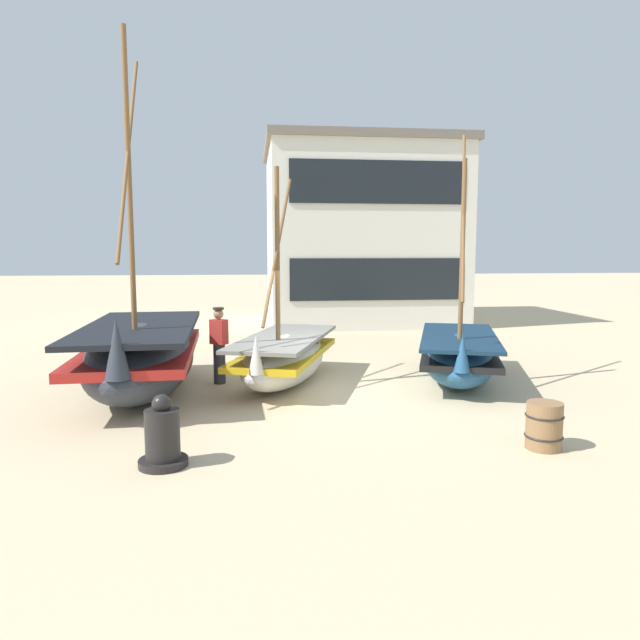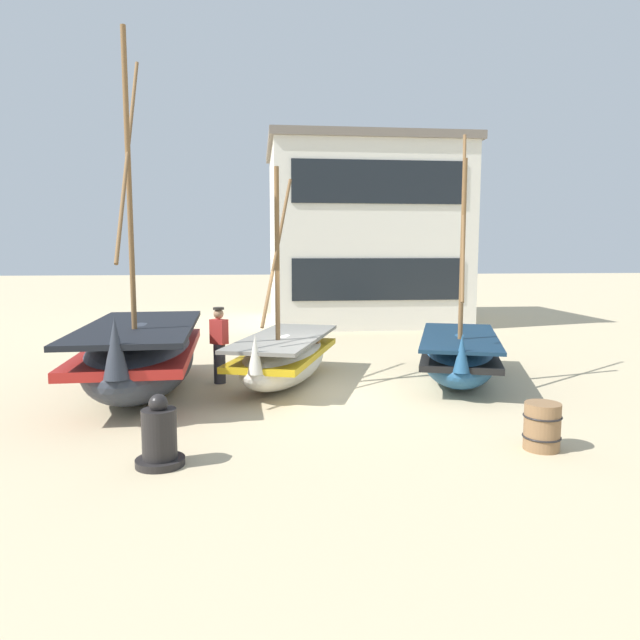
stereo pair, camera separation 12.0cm
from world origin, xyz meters
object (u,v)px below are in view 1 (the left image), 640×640
(fishing_boat_centre_large, at_px, (141,356))
(capstan_winch, at_px, (163,438))
(fishing_boat_near_left, at_px, (459,355))
(fishing_boat_far_right, at_px, (285,357))
(wooden_barrel, at_px, (544,426))
(fisherman_by_hull, at_px, (219,346))
(harbor_building_main, at_px, (360,234))

(fishing_boat_centre_large, distance_m, capstan_winch, 4.29)
(fishing_boat_near_left, bearing_deg, fishing_boat_far_right, 177.40)
(fishing_boat_near_left, height_order, fishing_boat_centre_large, fishing_boat_centre_large)
(wooden_barrel, bearing_deg, fishing_boat_far_right, 127.08)
(fisherman_by_hull, bearing_deg, capstan_winch, -95.77)
(fishing_boat_centre_large, distance_m, fishing_boat_far_right, 3.03)
(fishing_boat_centre_large, bearing_deg, fisherman_by_hull, 26.68)
(fisherman_by_hull, bearing_deg, fishing_boat_centre_large, -153.32)
(fishing_boat_near_left, height_order, fishing_boat_far_right, fishing_boat_near_left)
(fisherman_by_hull, distance_m, harbor_building_main, 12.51)
(fishing_boat_far_right, height_order, capstan_winch, fishing_boat_far_right)
(fishing_boat_centre_large, height_order, capstan_winch, fishing_boat_centre_large)
(fishing_boat_far_right, xyz_separation_m, fisherman_by_hull, (-1.43, 0.16, 0.25))
(fisherman_by_hull, xyz_separation_m, wooden_barrel, (4.98, -4.87, -0.48))
(fishing_boat_far_right, relative_size, capstan_winch, 4.64)
(fishing_boat_far_right, bearing_deg, capstan_winch, -112.02)
(capstan_winch, bearing_deg, harbor_building_main, 70.44)
(fishing_boat_near_left, relative_size, wooden_barrel, 7.81)
(fishing_boat_centre_large, height_order, harbor_building_main, harbor_building_main)
(fishing_boat_far_right, distance_m, harbor_building_main, 12.19)
(fishing_boat_near_left, height_order, capstan_winch, fishing_boat_near_left)
(fishing_boat_far_right, relative_size, wooden_barrel, 6.59)
(capstan_winch, xyz_separation_m, harbor_building_main, (5.67, 15.96, 3.20))
(wooden_barrel, height_order, harbor_building_main, harbor_building_main)
(capstan_winch, bearing_deg, fishing_boat_near_left, 38.17)
(harbor_building_main, bearing_deg, fisherman_by_hull, -115.10)
(fishing_boat_near_left, distance_m, fishing_boat_far_right, 3.90)
(wooden_barrel, bearing_deg, fishing_boat_centre_large, 147.83)
(fisherman_by_hull, bearing_deg, fishing_boat_near_left, -3.61)
(fishing_boat_centre_large, height_order, wooden_barrel, fishing_boat_centre_large)
(fishing_boat_far_right, bearing_deg, harbor_building_main, 71.51)
(fishing_boat_near_left, xyz_separation_m, fishing_boat_centre_large, (-6.86, -0.43, 0.21))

